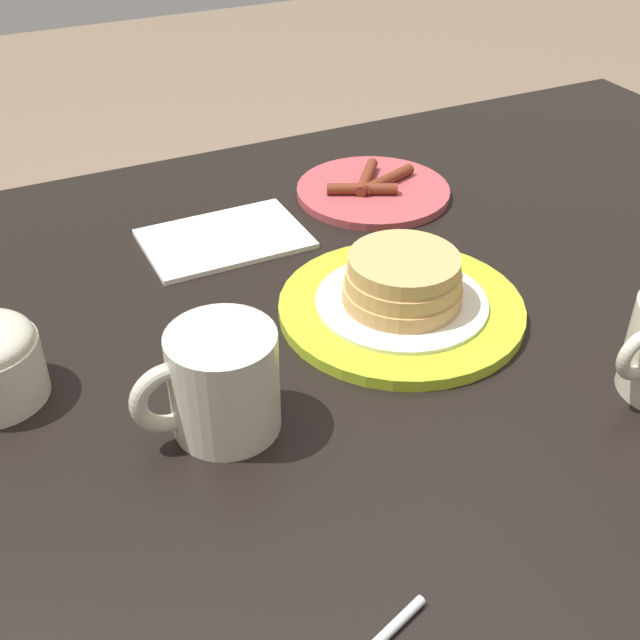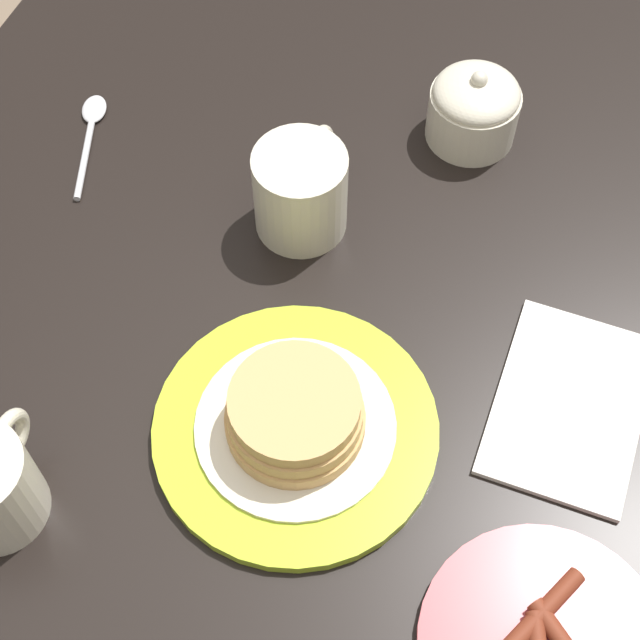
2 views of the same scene
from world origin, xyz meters
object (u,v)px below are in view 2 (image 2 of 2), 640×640
object	(u,v)px
coffee_mug	(302,189)
spoon	(91,128)
pancake_plate	(295,422)
napkin	(569,405)
sugar_bowl	(474,108)

from	to	relation	value
coffee_mug	spoon	bearing A→B (deg)	82.87
pancake_plate	napkin	bearing A→B (deg)	-63.02
sugar_bowl	napkin	bearing A→B (deg)	-148.21
sugar_bowl	napkin	size ratio (longest dim) A/B	0.51
pancake_plate	spoon	size ratio (longest dim) A/B	1.78
spoon	coffee_mug	bearing A→B (deg)	-97.13
napkin	spoon	xyz separation A→B (m)	(0.14, 0.53, 0.00)
pancake_plate	napkin	world-z (taller)	pancake_plate
napkin	coffee_mug	bearing A→B (deg)	69.69
coffee_mug	sugar_bowl	size ratio (longest dim) A/B	1.33
coffee_mug	napkin	distance (m)	0.31
pancake_plate	coffee_mug	distance (m)	0.23
pancake_plate	spoon	distance (m)	0.41
sugar_bowl	spoon	bearing A→B (deg)	109.94
spoon	pancake_plate	bearing A→B (deg)	-127.07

